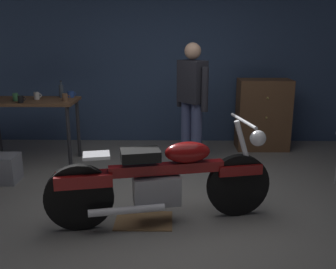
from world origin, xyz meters
TOP-DOWN VIEW (x-y plane):
  - ground_plane at (0.00, 0.00)m, footprint 12.00×12.00m
  - back_wall at (0.00, 2.80)m, footprint 8.00×0.12m
  - workbench at (-1.95, 1.59)m, footprint 1.30×0.64m
  - motorcycle at (-0.05, -0.18)m, footprint 2.16×0.77m
  - person_standing at (0.29, 1.54)m, footprint 0.42×0.45m
  - wooden_dresser at (1.44, 2.30)m, footprint 0.80×0.47m
  - drip_tray at (-0.25, -0.18)m, footprint 0.56×0.40m
  - storage_bin at (-2.10, 0.84)m, footprint 0.44×0.32m
  - mug_white_ceramic at (-1.84, 1.62)m, footprint 0.11×0.07m
  - mug_brown_stoneware at (-1.41, 1.48)m, footprint 0.11×0.08m
  - mug_blue_enamel at (-1.42, 1.80)m, footprint 0.12×0.09m
  - mug_black_matte at (-1.96, 1.35)m, footprint 0.10×0.07m
  - mug_green_speckled at (-2.09, 1.49)m, footprint 0.11×0.07m
  - bottle at (-1.54, 1.77)m, footprint 0.06×0.06m

SIDE VIEW (x-z plane):
  - ground_plane at x=0.00m, z-range 0.00..0.00m
  - drip_tray at x=-0.25m, z-range 0.00..0.01m
  - storage_bin at x=-2.10m, z-range 0.00..0.34m
  - motorcycle at x=-0.05m, z-range -0.05..0.95m
  - wooden_dresser at x=1.44m, z-range 0.00..1.10m
  - workbench at x=-1.95m, z-range 0.34..1.24m
  - person_standing at x=0.29m, z-range 0.09..1.76m
  - mug_blue_enamel at x=-1.42m, z-range 0.90..0.99m
  - mug_black_matte at x=-1.96m, z-range 0.90..0.99m
  - mug_white_ceramic at x=-1.84m, z-range 0.90..1.00m
  - mug_brown_stoneware at x=-1.41m, z-range 0.90..1.00m
  - mug_green_speckled at x=-2.09m, z-range 0.90..1.01m
  - bottle at x=-1.54m, z-range 0.88..1.12m
  - back_wall at x=0.00m, z-range 0.00..3.10m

